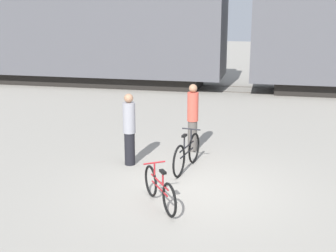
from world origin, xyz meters
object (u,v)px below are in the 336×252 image
at_px(freight_train, 239,24).
at_px(person_in_grey, 129,129).
at_px(bicycle_black, 187,153).
at_px(person_in_red, 193,117).
at_px(bicycle_maroon, 160,189).

height_order(freight_train, person_in_grey, freight_train).
bearing_deg(person_in_grey, bicycle_black, 150.45).
xyz_separation_m(person_in_grey, person_in_red, (1.33, 1.41, 0.03)).
bearing_deg(freight_train, bicycle_black, -91.81).
bearing_deg(person_in_grey, person_in_red, -160.90).
bearing_deg(person_in_red, bicycle_maroon, -102.38).
relative_size(bicycle_black, person_in_red, 1.00).
height_order(freight_train, bicycle_black, freight_train).
height_order(bicycle_maroon, bicycle_black, bicycle_black).
relative_size(bicycle_maroon, person_in_red, 0.78).
relative_size(freight_train, person_in_red, 15.34).
bearing_deg(bicycle_maroon, freight_train, 87.80).
height_order(freight_train, person_in_red, freight_train).
bearing_deg(freight_train, person_in_red, -92.74).
bearing_deg(freight_train, bicycle_maroon, -92.20).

